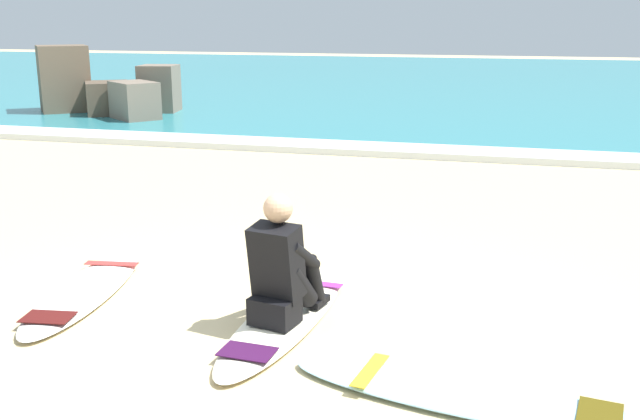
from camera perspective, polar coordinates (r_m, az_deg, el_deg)
The scene contains 8 objects.
ground_plane at distance 5.17m, azimuth -5.84°, elevation -10.74°, with size 80.00×80.00×0.00m, color #CCB584.
sea at distance 25.88m, azimuth 11.33°, elevation 9.70°, with size 80.00×28.00×0.10m, color teal.
breaking_foam at distance 12.35m, azimuth 6.86°, elevation 4.58°, with size 80.00×0.90×0.11m, color white.
surfboard_main at distance 5.60m, azimuth -2.59°, elevation -8.19°, with size 0.66×2.30×0.08m.
surfer_seated at distance 5.35m, azimuth -2.93°, elevation -4.73°, with size 0.47×0.75×0.95m.
surfboard_spare_near at distance 6.40m, azimuth -17.72°, elevation -5.94°, with size 0.81×2.09×0.08m.
surfboard_spare_far at distance 4.60m, azimuth 11.57°, elevation -13.91°, with size 2.31×0.85×0.08m.
rock_outcrop_distant at distance 17.40m, azimuth -16.40°, elevation 8.89°, with size 3.55×2.38×1.58m.
Camera 1 is at (1.70, -4.35, 2.22)m, focal length 41.34 mm.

